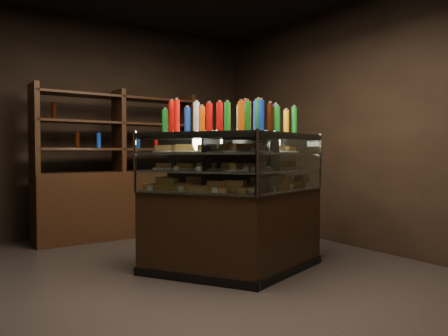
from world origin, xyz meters
The scene contains 7 objects.
ground centered at (0.00, 0.00, 0.00)m, with size 5.00×5.00×0.00m, color black.
room_shell centered at (0.00, 0.00, 1.94)m, with size 5.02×5.02×3.01m.
display_case centered at (0.62, -0.28, 0.46)m, with size 1.83×1.37×1.35m.
food_display centered at (0.62, -0.28, 1.02)m, with size 1.52×1.04×0.42m.
bottles_top centered at (0.62, -0.27, 1.48)m, with size 1.36×0.90×0.30m.
potted_conifer centered at (0.87, 1.29, 0.38)m, with size 0.31×0.31×0.66m.
back_shelving centered at (0.29, 2.05, 0.61)m, with size 2.23×0.51×2.00m.
Camera 1 is at (-1.75, -3.69, 1.15)m, focal length 35.00 mm.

